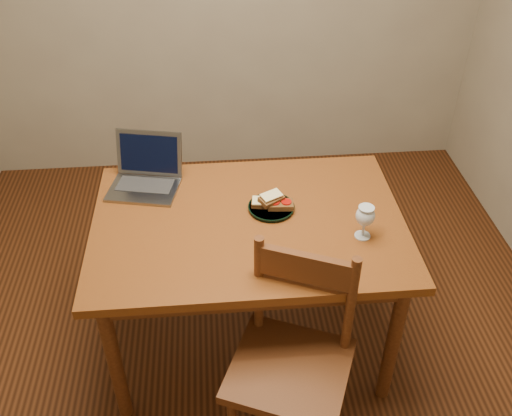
{
  "coord_description": "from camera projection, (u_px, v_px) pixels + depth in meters",
  "views": [
    {
      "loc": [
        -0.11,
        -1.86,
        2.23
      ],
      "look_at": [
        0.05,
        -0.01,
        0.8
      ],
      "focal_mm": 40.0,
      "sensor_mm": 36.0,
      "label": 1
    }
  ],
  "objects": [
    {
      "name": "floor",
      "position": [
        245.0,
        335.0,
        2.85
      ],
      "size": [
        3.2,
        3.2,
        0.02
      ],
      "primitive_type": "cube",
      "color": "black",
      "rests_on": "ground"
    },
    {
      "name": "table",
      "position": [
        249.0,
        236.0,
        2.43
      ],
      "size": [
        1.3,
        0.9,
        0.74
      ],
      "color": "#55230E",
      "rests_on": "floor"
    },
    {
      "name": "chair",
      "position": [
        292.0,
        355.0,
        2.12
      ],
      "size": [
        0.56,
        0.55,
        0.46
      ],
      "rotation": [
        0.0,
        0.0,
        -0.4
      ],
      "color": "#3C1D0C",
      "rests_on": "floor"
    },
    {
      "name": "plate",
      "position": [
        271.0,
        208.0,
        2.43
      ],
      "size": [
        0.2,
        0.2,
        0.02
      ],
      "primitive_type": "cylinder",
      "color": "black",
      "rests_on": "table"
    },
    {
      "name": "sandwich_cheese",
      "position": [
        263.0,
        202.0,
        2.42
      ],
      "size": [
        0.11,
        0.07,
        0.03
      ],
      "primitive_type": null,
      "rotation": [
        0.0,
        0.0,
        -0.17
      ],
      "color": "#381E0C",
      "rests_on": "plate"
    },
    {
      "name": "sandwich_tomato",
      "position": [
        281.0,
        204.0,
        2.41
      ],
      "size": [
        0.11,
        0.07,
        0.03
      ],
      "primitive_type": null,
      "rotation": [
        0.0,
        0.0,
        -0.07
      ],
      "color": "#381E0C",
      "rests_on": "plate"
    },
    {
      "name": "sandwich_top",
      "position": [
        271.0,
        198.0,
        2.41
      ],
      "size": [
        0.12,
        0.11,
        0.03
      ],
      "primitive_type": null,
      "rotation": [
        0.0,
        0.0,
        0.57
      ],
      "color": "#381E0C",
      "rests_on": "plate"
    },
    {
      "name": "milk_glass",
      "position": [
        364.0,
        222.0,
        2.25
      ],
      "size": [
        0.08,
        0.08,
        0.15
      ],
      "primitive_type": null,
      "color": "white",
      "rests_on": "table"
    },
    {
      "name": "laptop",
      "position": [
        146.0,
        172.0,
        2.56
      ],
      "size": [
        0.35,
        0.33,
        0.22
      ],
      "rotation": [
        0.0,
        0.0,
        -0.22
      ],
      "color": "slate",
      "rests_on": "table"
    }
  ]
}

